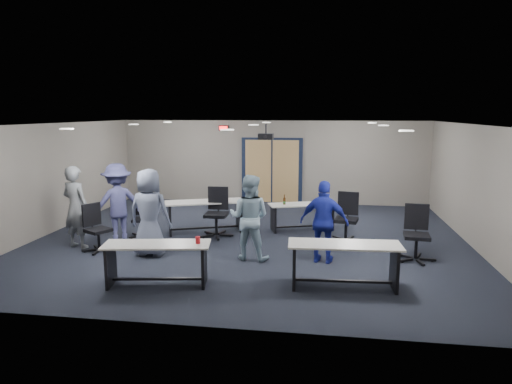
# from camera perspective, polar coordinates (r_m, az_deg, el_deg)

# --- Properties ---
(floor) EXTENTS (10.00, 10.00, 0.00)m
(floor) POSITION_cam_1_polar(r_m,az_deg,el_deg) (10.86, -0.72, -5.92)
(floor) COLOR black
(floor) RESTS_ON ground
(back_wall) EXTENTS (10.00, 0.04, 2.70)m
(back_wall) POSITION_cam_1_polar(r_m,az_deg,el_deg) (14.99, 2.02, 3.76)
(back_wall) COLOR gray
(back_wall) RESTS_ON floor
(front_wall) EXTENTS (10.00, 0.04, 2.70)m
(front_wall) POSITION_cam_1_polar(r_m,az_deg,el_deg) (6.26, -7.34, -5.17)
(front_wall) COLOR gray
(front_wall) RESTS_ON floor
(left_wall) EXTENTS (0.04, 9.00, 2.70)m
(left_wall) POSITION_cam_1_polar(r_m,az_deg,el_deg) (12.38, -24.23, 1.56)
(left_wall) COLOR gray
(left_wall) RESTS_ON floor
(right_wall) EXTENTS (0.04, 9.00, 2.70)m
(right_wall) POSITION_cam_1_polar(r_m,az_deg,el_deg) (10.95, 26.06, 0.43)
(right_wall) COLOR gray
(right_wall) RESTS_ON floor
(ceiling) EXTENTS (10.00, 9.00, 0.04)m
(ceiling) POSITION_cam_1_polar(r_m,az_deg,el_deg) (10.44, -0.75, 8.48)
(ceiling) COLOR white
(ceiling) RESTS_ON back_wall
(double_door) EXTENTS (2.00, 0.07, 2.20)m
(double_door) POSITION_cam_1_polar(r_m,az_deg,el_deg) (14.99, 1.99, 2.61)
(double_door) COLOR black
(double_door) RESTS_ON back_wall
(exit_sign) EXTENTS (0.32, 0.07, 0.18)m
(exit_sign) POSITION_cam_1_polar(r_m,az_deg,el_deg) (15.12, -4.08, 7.98)
(exit_sign) COLOR black
(exit_sign) RESTS_ON back_wall
(ceiling_projector) EXTENTS (0.35, 0.32, 0.37)m
(ceiling_projector) POSITION_cam_1_polar(r_m,az_deg,el_deg) (10.91, 1.24, 6.99)
(ceiling_projector) COLOR black
(ceiling_projector) RESTS_ON ceiling
(ceiling_can_lights) EXTENTS (6.24, 5.74, 0.02)m
(ceiling_can_lights) POSITION_cam_1_polar(r_m,az_deg,el_deg) (10.69, -0.53, 8.35)
(ceiling_can_lights) COLOR white
(ceiling_can_lights) RESTS_ON ceiling
(table_front_left) EXTENTS (1.90, 0.90, 0.86)m
(table_front_left) POSITION_cam_1_polar(r_m,az_deg,el_deg) (8.14, -12.20, -7.89)
(table_front_left) COLOR beige
(table_front_left) RESTS_ON floor
(table_front_right) EXTENTS (1.94, 0.74, 0.77)m
(table_front_right) POSITION_cam_1_polar(r_m,az_deg,el_deg) (7.99, 10.96, -8.05)
(table_front_right) COLOR beige
(table_front_right) RESTS_ON floor
(table_back_left) EXTENTS (2.05, 1.30, 0.79)m
(table_back_left) POSITION_cam_1_polar(r_m,az_deg,el_deg) (11.44, -6.41, -2.37)
(table_back_left) COLOR beige
(table_back_left) RESTS_ON floor
(table_back_right) EXTENTS (1.77, 1.07, 0.93)m
(table_back_right) POSITION_cam_1_polar(r_m,az_deg,el_deg) (11.64, 5.74, -2.48)
(table_back_right) COLOR beige
(table_back_right) RESTS_ON floor
(chair_back_a) EXTENTS (0.69, 0.69, 0.94)m
(chair_back_a) POSITION_cam_1_polar(r_m,az_deg,el_deg) (11.27, -14.11, -3.16)
(chair_back_a) COLOR black
(chair_back_a) RESTS_ON floor
(chair_back_b) EXTENTS (0.76, 0.76, 1.19)m
(chair_back_b) POSITION_cam_1_polar(r_m,az_deg,el_deg) (10.97, -5.00, -2.60)
(chair_back_b) COLOR black
(chair_back_b) RESTS_ON floor
(chair_back_d) EXTENTS (0.84, 0.84, 1.14)m
(chair_back_d) POSITION_cam_1_polar(r_m,az_deg,el_deg) (10.69, 11.22, -3.19)
(chair_back_d) COLOR black
(chair_back_d) RESTS_ON floor
(chair_loose_left) EXTENTS (0.88, 0.88, 1.03)m
(chair_loose_left) POSITION_cam_1_polar(r_m,az_deg,el_deg) (10.37, -19.13, -4.30)
(chair_loose_left) COLOR black
(chair_loose_left) RESTS_ON floor
(chair_loose_right) EXTENTS (0.77, 0.77, 1.13)m
(chair_loose_right) POSITION_cam_1_polar(r_m,az_deg,el_deg) (9.73, 19.47, -4.94)
(chair_loose_right) COLOR black
(chair_loose_right) RESTS_ON floor
(person_gray) EXTENTS (0.76, 0.60, 1.83)m
(person_gray) POSITION_cam_1_polar(r_m,az_deg,el_deg) (10.76, -21.60, -1.76)
(person_gray) COLOR gray
(person_gray) RESTS_ON floor
(person_plaid) EXTENTS (0.93, 0.64, 1.83)m
(person_plaid) POSITION_cam_1_polar(r_m,az_deg,el_deg) (9.72, -13.18, -2.52)
(person_plaid) COLOR slate
(person_plaid) RESTS_ON floor
(person_lightblue) EXTENTS (0.93, 0.77, 1.74)m
(person_lightblue) POSITION_cam_1_polar(r_m,az_deg,el_deg) (9.24, -0.84, -3.18)
(person_lightblue) COLOR #9AB9CC
(person_lightblue) RESTS_ON floor
(person_navy) EXTENTS (1.03, 0.59, 1.65)m
(person_navy) POSITION_cam_1_polar(r_m,az_deg,el_deg) (9.14, 8.52, -3.73)
(person_navy) COLOR #1D279F
(person_navy) RESTS_ON floor
(person_back) EXTENTS (1.35, 1.26, 1.83)m
(person_back) POSITION_cam_1_polar(r_m,az_deg,el_deg) (10.87, -16.92, -1.38)
(person_back) COLOR #44457B
(person_back) RESTS_ON floor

